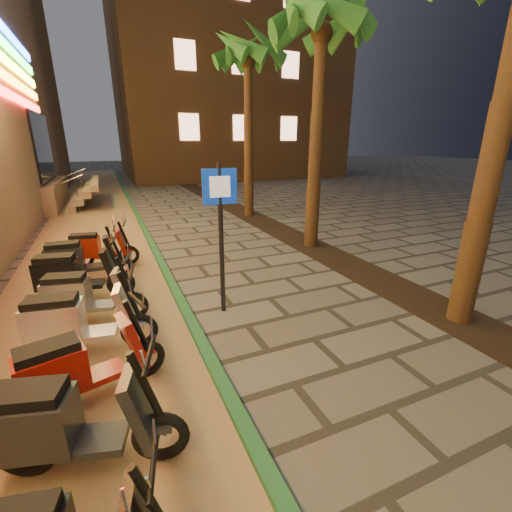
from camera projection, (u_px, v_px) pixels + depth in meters
name	position (u px, v px, depth m)	size (l,w,h in m)	color
ground	(385.00, 497.00, 3.12)	(120.00, 120.00, 0.00)	#474442
parking_strip	(92.00, 243.00, 10.82)	(3.40, 60.00, 0.01)	#8C7251
green_curb	(148.00, 236.00, 11.45)	(0.18, 60.00, 0.10)	#225B34
planting_strip	(352.00, 266.00, 8.82)	(1.20, 40.00, 0.02)	black
apartment_block	(218.00, 29.00, 30.32)	(18.00, 16.06, 25.00)	brown
palm_c	(322.00, 32.00, 8.73)	(2.97, 3.02, 6.91)	#472D19
palm_d	(248.00, 62.00, 13.00)	(2.97, 3.02, 7.16)	#472D19
pedestrian_sign	(221.00, 220.00, 5.98)	(0.60, 0.11, 2.73)	black
scooter_5	(63.00, 425.00, 3.21)	(1.83, 0.92, 1.29)	black
scooter_6	(78.00, 367.00, 4.08)	(1.71, 0.85, 1.21)	black
scooter_7	(76.00, 322.00, 5.04)	(1.83, 0.76, 1.28)	black
scooter_8	(83.00, 296.00, 5.96)	(1.71, 0.83, 1.20)	black
scooter_9	(73.00, 275.00, 6.79)	(1.83, 0.79, 1.29)	black
scooter_10	(79.00, 259.00, 7.72)	(1.78, 0.63, 1.26)	black
scooter_11	(96.00, 248.00, 8.68)	(1.65, 0.69, 1.16)	black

